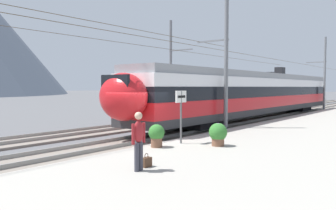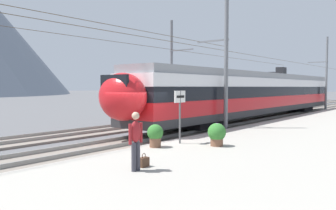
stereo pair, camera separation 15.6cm
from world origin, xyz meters
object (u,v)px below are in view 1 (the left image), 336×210
at_px(catenary_mast_east, 323,74).
at_px(potted_plant_by_shelter, 157,134).
at_px(catenary_mast_far_side, 172,68).
at_px(train_far_track, 253,91).
at_px(passenger_walking, 139,138).
at_px(potted_plant_platform_edge, 218,133).
at_px(handbag_beside_passenger, 146,162).
at_px(train_near_platform, 257,93).
at_px(catenary_mast_mid, 224,60).
at_px(platform_sign, 181,105).

relative_size(catenary_mast_east, potted_plant_by_shelter, 46.06).
bearing_deg(catenary_mast_far_side, train_far_track, -8.97).
distance_m(passenger_walking, potted_plant_platform_edge, 5.04).
height_order(catenary_mast_east, potted_plant_platform_edge, catenary_mast_east).
height_order(catenary_mast_far_side, handbag_beside_passenger, catenary_mast_far_side).
bearing_deg(passenger_walking, catenary_mast_far_side, 34.84).
bearing_deg(catenary_mast_far_side, train_near_platform, -66.28).
bearing_deg(catenary_mast_far_side, catenary_mast_mid, -124.65).
relative_size(platform_sign, potted_plant_platform_edge, 2.39).
bearing_deg(catenary_mast_mid, potted_plant_platform_edge, -153.17).
xyz_separation_m(train_near_platform, handbag_beside_passenger, (-18.65, -4.70, -1.74)).
xyz_separation_m(catenary_mast_east, passenger_walking, (-32.81, -3.15, -2.90)).
relative_size(passenger_walking, handbag_beside_passenger, 4.06).
bearing_deg(catenary_mast_far_side, potted_plant_by_shelter, -144.61).
xyz_separation_m(train_near_platform, catenary_mast_east, (13.65, -1.70, 1.96)).
bearing_deg(train_near_platform, handbag_beside_passenger, -165.86).
height_order(platform_sign, passenger_walking, platform_sign).
relative_size(platform_sign, handbag_beside_passenger, 5.37).
height_order(platform_sign, potted_plant_platform_edge, platform_sign).
xyz_separation_m(train_far_track, passenger_walking, (-28.63, -9.40, -0.94)).
distance_m(train_near_platform, catenary_mast_east, 13.90).
xyz_separation_m(platform_sign, handbag_beside_passenger, (-4.09, -1.71, -1.49)).
bearing_deg(train_far_track, potted_plant_platform_edge, -158.94).
bearing_deg(train_near_platform, catenary_mast_east, -7.11).
bearing_deg(train_near_platform, train_far_track, 25.63).
xyz_separation_m(catenary_mast_far_side, potted_plant_platform_edge, (-11.29, -11.04, -3.49)).
height_order(train_far_track, potted_plant_platform_edge, train_far_track).
distance_m(catenary_mast_far_side, potted_plant_by_shelter, 16.39).
bearing_deg(catenary_mast_mid, platform_sign, -167.98).
relative_size(catenary_mast_mid, potted_plant_platform_edge, 45.04).
height_order(catenary_mast_far_side, potted_plant_platform_edge, catenary_mast_far_side).
relative_size(catenary_mast_east, passenger_walking, 24.91).
height_order(train_far_track, catenary_mast_east, catenary_mast_east).
bearing_deg(passenger_walking, platform_sign, 22.03).
relative_size(platform_sign, passenger_walking, 1.32).
height_order(catenary_mast_mid, platform_sign, catenary_mast_mid).
distance_m(passenger_walking, handbag_beside_passenger, 0.95).
bearing_deg(catenary_mast_mid, train_near_platform, 11.32).
height_order(catenary_mast_mid, catenary_mast_far_side, catenary_mast_far_side).
distance_m(train_far_track, platform_sign, 25.19).
bearing_deg(platform_sign, catenary_mast_mid, 12.02).
relative_size(catenary_mast_mid, handbag_beside_passenger, 101.11).
bearing_deg(train_far_track, potted_plant_by_shelter, -163.90).
xyz_separation_m(catenary_mast_east, potted_plant_platform_edge, (-27.80, -2.85, -3.33)).
distance_m(catenary_mast_mid, handbag_beside_passenger, 11.22).
height_order(train_near_platform, potted_plant_platform_edge, train_near_platform).
xyz_separation_m(catenary_mast_east, catenary_mast_far_side, (-16.51, 8.20, 0.16)).
bearing_deg(potted_plant_by_shelter, catenary_mast_mid, 8.27).
distance_m(catenary_mast_far_side, handbag_beside_passenger, 19.74).
xyz_separation_m(platform_sign, passenger_walking, (-4.60, -1.86, -0.70)).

